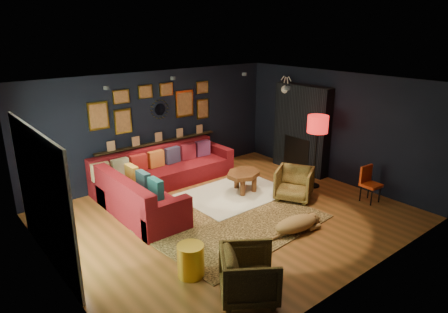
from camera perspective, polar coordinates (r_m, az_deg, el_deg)
floor at (r=7.97m, az=0.86°, el=-8.52°), size 6.50×6.50×0.00m
room_walls at (r=7.39m, az=0.92°, el=2.58°), size 6.50×6.50×6.50m
sectional at (r=8.89m, az=-9.72°, el=-3.58°), size 3.41×2.69×0.86m
ledge at (r=9.70m, az=-9.32°, el=2.04°), size 3.20×0.12×0.04m
gallery_wall at (r=9.52m, az=-9.78°, el=7.21°), size 3.15×0.04×1.02m
sunburst_mirror at (r=9.60m, az=-9.16°, el=6.68°), size 0.47×0.16×0.47m
fireplace at (r=10.28m, az=10.96°, el=3.46°), size 0.31×1.60×2.20m
deer_head at (r=10.43m, az=9.36°, el=9.54°), size 0.50×0.28×0.45m
sliding_door at (r=6.68m, az=-24.47°, el=-5.37°), size 0.06×2.80×2.20m
ceiling_spots at (r=7.81m, az=-2.88°, el=10.66°), size 3.30×2.50×0.06m
shag_rug at (r=8.93m, az=1.55°, el=-5.35°), size 2.29×1.68×0.03m
leopard_rug at (r=7.69m, az=1.61°, el=-9.49°), size 3.39×2.55×0.02m
coffee_table at (r=8.91m, az=2.82°, el=-2.76°), size 1.10×0.97×0.46m
pouf at (r=7.98m, az=-10.03°, el=-7.32°), size 0.47×0.47×0.31m
armchair_left at (r=5.66m, az=3.65°, el=-16.18°), size 1.02×1.03×0.78m
armchair_right at (r=8.71m, az=9.99°, el=-3.65°), size 0.97×0.99×0.76m
gold_stool at (r=6.17m, az=-4.77°, el=-14.57°), size 0.41×0.41×0.51m
orange_chair at (r=8.99m, az=19.98°, el=-3.31°), size 0.39×0.39×0.78m
floor_lamp at (r=9.16m, az=13.23°, el=4.10°), size 0.47×0.47×1.69m
dog at (r=7.43m, az=10.30°, el=-9.09°), size 1.31×0.77×0.39m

